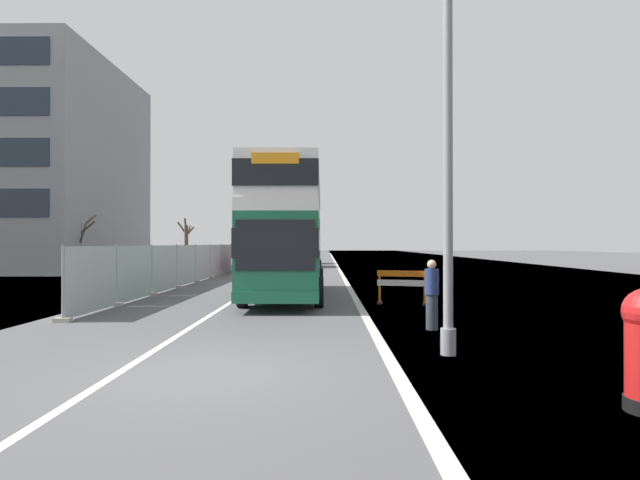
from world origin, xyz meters
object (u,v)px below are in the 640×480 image
Objects in this scene: lamppost_foreground at (448,146)px; car_receding_far at (310,254)px; roadworks_barrier at (402,283)px; pedestrian_at_kerb at (432,295)px; double_decker_bus at (287,230)px; car_oncoming_near at (260,258)px; car_receding_mid at (310,255)px.

car_receding_far is (-3.88, 42.40, -2.90)m from lamppost_foreground.
pedestrian_at_kerb is (-0.05, -5.02, 0.12)m from roadworks_barrier.
double_decker_bus reaches higher than car_receding_far.
double_decker_bus is 32.37m from car_receding_far.
car_oncoming_near is 1.16× the size of car_receding_far.
lamppost_foreground is 42.68m from car_receding_far.
double_decker_bus is 6.01× the size of pedestrian_at_kerb.
pedestrian_at_kerb is (4.16, -39.65, -0.19)m from car_receding_far.
roadworks_barrier is (4.11, -2.30, -1.86)m from double_decker_bus.
car_oncoming_near is at bearing 112.06° from roadworks_barrier.
car_oncoming_near is at bearing -108.22° from car_receding_mid.
double_decker_bus is at bearing -78.72° from car_oncoming_near.
car_oncoming_near is at bearing 101.28° from double_decker_bus.
double_decker_bus is 25.28m from car_receding_mid.
lamppost_foreground is 4.93× the size of pedestrian_at_kerb.
pedestrian_at_kerb is (4.06, -7.32, -1.75)m from double_decker_bus.
car_receding_mid is 2.58× the size of pedestrian_at_kerb.
car_oncoming_near is 1.01× the size of car_receding_mid.
car_receding_mid reaches higher than car_receding_far.
double_decker_bus reaches higher than car_receding_mid.
double_decker_bus is 15.79m from car_oncoming_near.
pedestrian_at_kerb is at bearing -90.56° from roadworks_barrier.
car_receding_far is (-0.11, 32.33, -1.56)m from double_decker_bus.
double_decker_bus is 8.55m from pedestrian_at_kerb.
lamppost_foreground is 8.41m from roadworks_barrier.
car_receding_far is (2.97, 16.92, -0.00)m from car_oncoming_near.
double_decker_bus is 2.30× the size of car_oncoming_near.
lamppost_foreground reaches higher than roadworks_barrier.
lamppost_foreground is 35.61m from car_receding_mid.
car_receding_mid is at bearing 98.15° from roadworks_barrier.
lamppost_foreground reaches higher than pedestrian_at_kerb.
car_oncoming_near is at bearing 107.42° from pedestrian_at_kerb.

